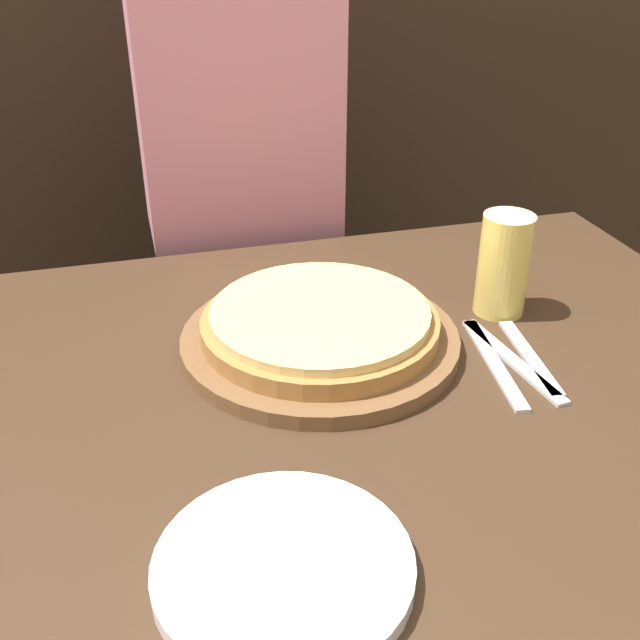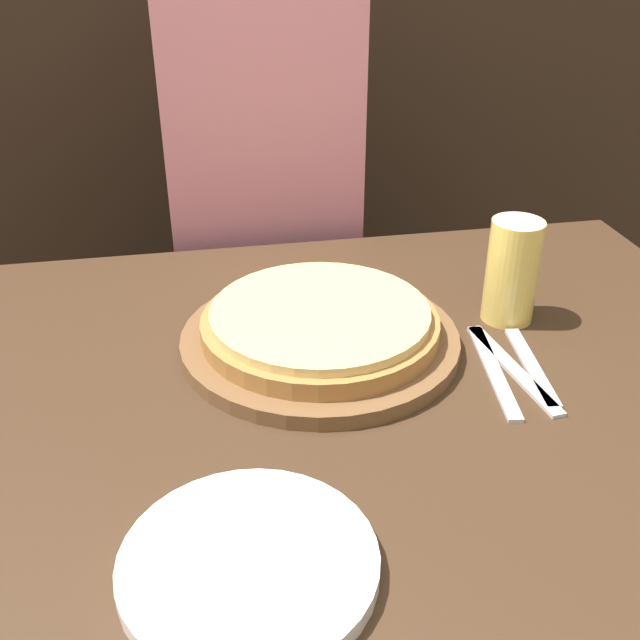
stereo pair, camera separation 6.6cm
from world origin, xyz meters
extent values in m
cube|color=#3D2819|center=(0.00, 0.00, 0.37)|extent=(1.31, 0.86, 0.74)
cylinder|color=brown|center=(0.07, 0.09, 0.75)|extent=(0.36, 0.36, 0.02)
cylinder|color=#A87038|center=(0.07, 0.09, 0.77)|extent=(0.30, 0.30, 0.02)
cylinder|color=#E0C175|center=(0.07, 0.09, 0.79)|extent=(0.28, 0.28, 0.01)
cylinder|color=#E5C65B|center=(0.34, 0.12, 0.81)|extent=(0.07, 0.07, 0.14)
cylinder|color=white|center=(0.34, 0.12, 0.88)|extent=(0.07, 0.07, 0.02)
cylinder|color=white|center=(-0.06, -0.26, 0.75)|extent=(0.23, 0.23, 0.02)
cube|color=silver|center=(0.27, -0.01, 0.74)|extent=(0.05, 0.21, 0.00)
cube|color=silver|center=(0.30, -0.01, 0.74)|extent=(0.04, 0.21, 0.00)
cube|color=silver|center=(0.32, -0.01, 0.74)|extent=(0.04, 0.18, 0.00)
cube|color=#33333D|center=(0.06, 0.57, 0.36)|extent=(0.27, 0.20, 0.72)
cube|color=pink|center=(0.06, 0.57, 0.93)|extent=(0.33, 0.20, 0.42)
camera|label=1|loc=(-0.14, -0.71, 1.25)|focal=42.00mm
camera|label=2|loc=(-0.08, -0.72, 1.25)|focal=42.00mm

